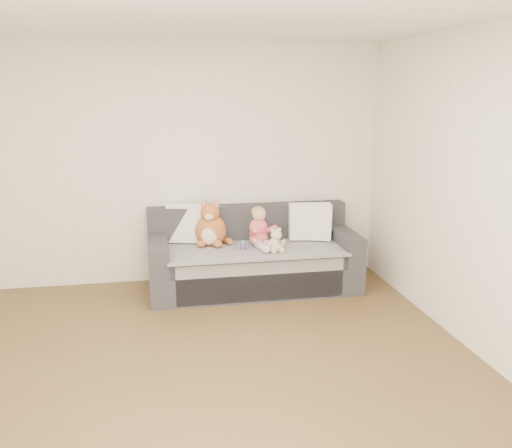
% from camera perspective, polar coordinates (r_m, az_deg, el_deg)
% --- Properties ---
extents(room_shell, '(5.00, 5.00, 5.00)m').
position_cam_1_polar(room_shell, '(4.22, -6.43, 2.29)').
color(room_shell, brown).
rests_on(room_shell, ground).
extents(sofa, '(2.20, 0.94, 0.85)m').
position_cam_1_polar(sofa, '(6.14, -0.33, -3.59)').
color(sofa, '#2C2C31').
rests_on(sofa, ground).
extents(cushion_left, '(0.51, 0.33, 0.44)m').
position_cam_1_polar(cushion_left, '(6.20, -6.85, 0.09)').
color(cushion_left, silver).
rests_on(cushion_left, sofa).
extents(cushion_right_back, '(0.48, 0.34, 0.41)m').
position_cam_1_polar(cushion_right_back, '(6.29, 5.60, 0.20)').
color(cushion_right_back, silver).
rests_on(cushion_right_back, sofa).
extents(cushion_right_front, '(0.47, 0.25, 0.43)m').
position_cam_1_polar(cushion_right_front, '(6.30, 5.36, 0.28)').
color(cushion_right_front, silver).
rests_on(cushion_right_front, sofa).
extents(toddler, '(0.31, 0.44, 0.43)m').
position_cam_1_polar(toddler, '(6.00, 0.42, -0.57)').
color(toddler, '#D9544C').
rests_on(toddler, sofa).
extents(plush_cat, '(0.40, 0.35, 0.51)m').
position_cam_1_polar(plush_cat, '(6.08, -4.55, -0.37)').
color(plush_cat, '#AA5B25').
rests_on(plush_cat, sofa).
extents(teddy_bear, '(0.20, 0.16, 0.26)m').
position_cam_1_polar(teddy_bear, '(5.81, 2.03, -1.84)').
color(teddy_bear, beige).
rests_on(teddy_bear, sofa).
extents(plush_cow, '(0.13, 0.19, 0.16)m').
position_cam_1_polar(plush_cow, '(5.87, 2.31, -2.08)').
color(plush_cow, white).
rests_on(plush_cow, sofa).
extents(sippy_cup, '(0.09, 0.07, 0.10)m').
position_cam_1_polar(sippy_cup, '(5.91, -1.31, -2.08)').
color(sippy_cup, '#703BA1').
rests_on(sippy_cup, sofa).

